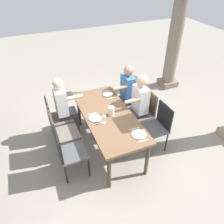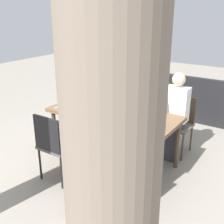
{
  "view_description": "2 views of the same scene",
  "coord_description": "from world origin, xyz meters",
  "px_view_note": "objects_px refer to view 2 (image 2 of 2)",
  "views": [
    {
      "loc": [
        2.81,
        -1.1,
        3.07
      ],
      "look_at": [
        0.08,
        0.03,
        0.88
      ],
      "focal_mm": 34.77,
      "sensor_mm": 36.0,
      "label": 1
    },
    {
      "loc": [
        -2.06,
        3.13,
        2.17
      ],
      "look_at": [
        0.02,
        0.01,
        0.77
      ],
      "focal_mm": 45.66,
      "sensor_mm": 36.0,
      "label": 2
    }
  ],
  "objects_px": {
    "diner_woman_green": "(94,135)",
    "chair_east_north": "(55,143)",
    "dining_table": "(113,117)",
    "diner_guest_third": "(174,114)",
    "chair_mid_north": "(85,154)",
    "wine_glass_1": "(109,100)",
    "plate_0": "(145,127)",
    "plate_2": "(66,108)",
    "stone_column_near": "(112,204)",
    "diner_man_white": "(131,146)",
    "water_pitcher": "(110,108)",
    "chair_west_north": "(122,167)",
    "chair_west_south": "(179,121)",
    "chair_east_south": "(123,107)",
    "plate_1": "(122,107)",
    "chair_mid_south": "(149,113)"
  },
  "relations": [
    {
      "from": "diner_guest_third",
      "to": "water_pitcher",
      "type": "xyz_separation_m",
      "value": [
        0.68,
        0.68,
        0.16
      ]
    },
    {
      "from": "chair_west_north",
      "to": "diner_guest_third",
      "type": "xyz_separation_m",
      "value": [
        0.0,
        -1.47,
        0.16
      ]
    },
    {
      "from": "diner_woman_green",
      "to": "chair_east_north",
      "type": "bearing_deg",
      "value": 20.01
    },
    {
      "from": "dining_table",
      "to": "diner_guest_third",
      "type": "relative_size",
      "value": 1.44
    },
    {
      "from": "dining_table",
      "to": "plate_1",
      "type": "relative_size",
      "value": 8.31
    },
    {
      "from": "plate_0",
      "to": "chair_west_south",
      "type": "bearing_deg",
      "value": -92.24
    },
    {
      "from": "chair_east_south",
      "to": "plate_0",
      "type": "height_order",
      "value": "chair_east_south"
    },
    {
      "from": "chair_mid_north",
      "to": "chair_east_north",
      "type": "bearing_deg",
      "value": -0.11
    },
    {
      "from": "chair_west_north",
      "to": "chair_mid_north",
      "type": "xyz_separation_m",
      "value": [
        0.51,
        -0.0,
        0.0
      ]
    },
    {
      "from": "plate_0",
      "to": "chair_mid_north",
      "type": "bearing_deg",
      "value": 51.84
    },
    {
      "from": "chair_east_north",
      "to": "water_pitcher",
      "type": "bearing_deg",
      "value": -112.17
    },
    {
      "from": "chair_mid_south",
      "to": "diner_woman_green",
      "type": "height_order",
      "value": "diner_woman_green"
    },
    {
      "from": "chair_west_south",
      "to": "chair_mid_south",
      "type": "xyz_separation_m",
      "value": [
        0.51,
        0.0,
        0.02
      ]
    },
    {
      "from": "chair_west_south",
      "to": "chair_east_north",
      "type": "distance_m",
      "value": 1.94
    },
    {
      "from": "stone_column_near",
      "to": "plate_2",
      "type": "xyz_separation_m",
      "value": [
        2.26,
        -2.19,
        -0.73
      ]
    },
    {
      "from": "diner_woman_green",
      "to": "diner_guest_third",
      "type": "height_order",
      "value": "diner_woman_green"
    },
    {
      "from": "chair_mid_south",
      "to": "stone_column_near",
      "type": "relative_size",
      "value": 0.29
    },
    {
      "from": "dining_table",
      "to": "plate_2",
      "type": "distance_m",
      "value": 0.71
    },
    {
      "from": "diner_guest_third",
      "to": "diner_woman_green",
      "type": "bearing_deg",
      "value": 68.38
    },
    {
      "from": "chair_west_north",
      "to": "diner_woman_green",
      "type": "bearing_deg",
      "value": -19.71
    },
    {
      "from": "chair_west_north",
      "to": "water_pitcher",
      "type": "relative_size",
      "value": 5.63
    },
    {
      "from": "chair_west_south",
      "to": "chair_east_north",
      "type": "bearing_deg",
      "value": 58.91
    },
    {
      "from": "stone_column_near",
      "to": "chair_east_south",
      "type": "bearing_deg",
      "value": -59.33
    },
    {
      "from": "chair_west_north",
      "to": "chair_east_north",
      "type": "xyz_separation_m",
      "value": [
        1.0,
        -0.0,
        0.01
      ]
    },
    {
      "from": "chair_mid_south",
      "to": "chair_west_north",
      "type": "bearing_deg",
      "value": 106.97
    },
    {
      "from": "diner_man_white",
      "to": "chair_mid_south",
      "type": "bearing_deg",
      "value": -71.01
    },
    {
      "from": "diner_man_white",
      "to": "diner_woman_green",
      "type": "bearing_deg",
      "value": 1.6
    },
    {
      "from": "chair_mid_north",
      "to": "wine_glass_1",
      "type": "xyz_separation_m",
      "value": [
        0.33,
        -0.98,
        0.36
      ]
    },
    {
      "from": "chair_west_north",
      "to": "diner_guest_third",
      "type": "bearing_deg",
      "value": -89.88
    },
    {
      "from": "dining_table",
      "to": "plate_0",
      "type": "bearing_deg",
      "value": 158.97
    },
    {
      "from": "plate_2",
      "to": "diner_man_white",
      "type": "bearing_deg",
      "value": 163.52
    },
    {
      "from": "stone_column_near",
      "to": "plate_1",
      "type": "xyz_separation_m",
      "value": [
        1.61,
        -2.68,
        -0.73
      ]
    },
    {
      "from": "chair_east_north",
      "to": "plate_1",
      "type": "xyz_separation_m",
      "value": [
        -0.33,
        -1.08,
        0.24
      ]
    },
    {
      "from": "diner_guest_third",
      "to": "plate_0",
      "type": "xyz_separation_m",
      "value": [
        0.04,
        0.87,
        0.09
      ]
    },
    {
      "from": "diner_woman_green",
      "to": "wine_glass_1",
      "type": "bearing_deg",
      "value": -67.99
    },
    {
      "from": "chair_mid_north",
      "to": "diner_guest_third",
      "type": "xyz_separation_m",
      "value": [
        -0.51,
        -1.46,
        0.15
      ]
    },
    {
      "from": "chair_east_south",
      "to": "diner_woman_green",
      "type": "relative_size",
      "value": 0.71
    },
    {
      "from": "chair_mid_south",
      "to": "plate_0",
      "type": "relative_size",
      "value": 4.33
    },
    {
      "from": "chair_east_south",
      "to": "plate_1",
      "type": "bearing_deg",
      "value": 119.3
    },
    {
      "from": "chair_west_north",
      "to": "plate_1",
      "type": "bearing_deg",
      "value": -58.16
    },
    {
      "from": "diner_woman_green",
      "to": "stone_column_near",
      "type": "relative_size",
      "value": 0.43
    },
    {
      "from": "chair_mid_north",
      "to": "diner_man_white",
      "type": "relative_size",
      "value": 0.71
    },
    {
      "from": "chair_west_south",
      "to": "diner_man_white",
      "type": "xyz_separation_m",
      "value": [
        0.0,
        1.47,
        0.19
      ]
    },
    {
      "from": "chair_west_north",
      "to": "stone_column_near",
      "type": "relative_size",
      "value": 0.31
    },
    {
      "from": "stone_column_near",
      "to": "wine_glass_1",
      "type": "height_order",
      "value": "stone_column_near"
    },
    {
      "from": "dining_table",
      "to": "diner_guest_third",
      "type": "height_order",
      "value": "diner_guest_third"
    },
    {
      "from": "dining_table",
      "to": "plate_2",
      "type": "bearing_deg",
      "value": 20.78
    },
    {
      "from": "chair_east_south",
      "to": "water_pitcher",
      "type": "xyz_separation_m",
      "value": [
        -0.32,
        0.88,
        0.31
      ]
    },
    {
      "from": "plate_0",
      "to": "plate_2",
      "type": "xyz_separation_m",
      "value": [
        1.28,
        0.01,
        -0.0
      ]
    },
    {
      "from": "plate_0",
      "to": "chair_east_south",
      "type": "bearing_deg",
      "value": -48.17
    }
  ]
}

